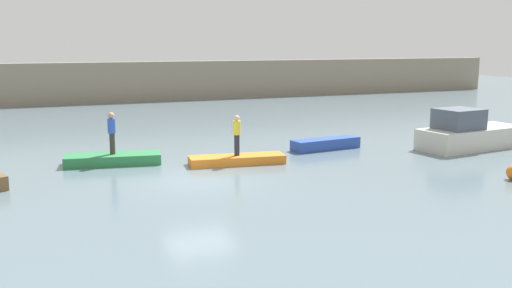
{
  "coord_description": "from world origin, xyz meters",
  "views": [
    {
      "loc": [
        -5.68,
        -19.4,
        4.94
      ],
      "look_at": [
        2.9,
        1.53,
        0.87
      ],
      "focal_mm": 39.57,
      "sensor_mm": 36.0,
      "label": 1
    }
  ],
  "objects_px": {
    "motorboat": "(469,134)",
    "person_blue_shirt": "(112,131)",
    "rowboat_orange": "(237,160)",
    "person_yellow_shirt": "(237,133)",
    "rowboat_green": "(113,159)",
    "rowboat_blue": "(326,144)"
  },
  "relations": [
    {
      "from": "motorboat",
      "to": "rowboat_blue",
      "type": "bearing_deg",
      "value": 159.61
    },
    {
      "from": "rowboat_green",
      "to": "rowboat_orange",
      "type": "distance_m",
      "value": 5.12
    },
    {
      "from": "rowboat_blue",
      "to": "rowboat_orange",
      "type": "bearing_deg",
      "value": -170.08
    },
    {
      "from": "rowboat_green",
      "to": "motorboat",
      "type": "bearing_deg",
      "value": -0.41
    },
    {
      "from": "person_yellow_shirt",
      "to": "rowboat_blue",
      "type": "bearing_deg",
      "value": 16.52
    },
    {
      "from": "rowboat_green",
      "to": "rowboat_orange",
      "type": "bearing_deg",
      "value": -12.37
    },
    {
      "from": "person_blue_shirt",
      "to": "person_yellow_shirt",
      "type": "bearing_deg",
      "value": -21.74
    },
    {
      "from": "motorboat",
      "to": "person_blue_shirt",
      "type": "xyz_separation_m",
      "value": [
        -16.13,
        2.78,
        0.69
      ]
    },
    {
      "from": "rowboat_orange",
      "to": "person_yellow_shirt",
      "type": "height_order",
      "value": "person_yellow_shirt"
    },
    {
      "from": "person_yellow_shirt",
      "to": "person_blue_shirt",
      "type": "bearing_deg",
      "value": 158.26
    },
    {
      "from": "rowboat_orange",
      "to": "person_blue_shirt",
      "type": "height_order",
      "value": "person_blue_shirt"
    },
    {
      "from": "motorboat",
      "to": "person_blue_shirt",
      "type": "bearing_deg",
      "value": 170.23
    },
    {
      "from": "motorboat",
      "to": "rowboat_orange",
      "type": "distance_m",
      "value": 11.42
    },
    {
      "from": "rowboat_blue",
      "to": "person_blue_shirt",
      "type": "bearing_deg",
      "value": 171.0
    },
    {
      "from": "rowboat_green",
      "to": "rowboat_blue",
      "type": "distance_m",
      "value": 9.76
    },
    {
      "from": "motorboat",
      "to": "person_yellow_shirt",
      "type": "xyz_separation_m",
      "value": [
        -11.38,
        0.88,
        0.58
      ]
    },
    {
      "from": "rowboat_orange",
      "to": "person_yellow_shirt",
      "type": "xyz_separation_m",
      "value": [
        -0.0,
        0.0,
        1.11
      ]
    },
    {
      "from": "motorboat",
      "to": "rowboat_orange",
      "type": "height_order",
      "value": "motorboat"
    },
    {
      "from": "rowboat_blue",
      "to": "rowboat_green",
      "type": "bearing_deg",
      "value": 171.0
    },
    {
      "from": "motorboat",
      "to": "rowboat_blue",
      "type": "xyz_separation_m",
      "value": [
        -6.37,
        2.37,
        -0.45
      ]
    },
    {
      "from": "rowboat_green",
      "to": "person_yellow_shirt",
      "type": "distance_m",
      "value": 5.23
    },
    {
      "from": "rowboat_orange",
      "to": "person_yellow_shirt",
      "type": "relative_size",
      "value": 2.36
    }
  ]
}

